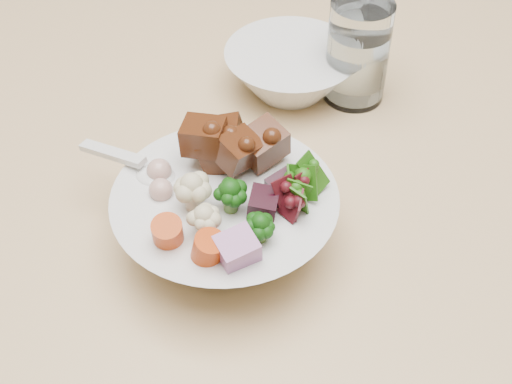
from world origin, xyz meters
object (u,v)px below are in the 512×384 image
dining_table (434,267)px  chair_far (427,91)px  food_bowl (228,215)px  water_glass (357,56)px  side_bowl (291,71)px

dining_table → chair_far: chair_far is taller
food_bowl → water_glass: 0.27m
dining_table → food_bowl: 0.25m
chair_far → water_glass: bearing=-111.1°
water_glass → side_bowl: (-0.08, -0.00, -0.03)m
chair_far → side_bowl: (-0.20, -0.53, 0.39)m
side_bowl → dining_table: bearing=-40.7°
side_bowl → chair_far: bearing=69.8°
chair_far → side_bowl: side_bowl is taller
water_glass → side_bowl: water_glass is taller
dining_table → chair_far: 0.75m
chair_far → food_bowl: bearing=-113.1°
water_glass → side_bowl: bearing=-177.1°
dining_table → water_glass: (-0.12, 0.17, 0.14)m
chair_far → food_bowl: (-0.21, -0.78, 0.39)m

